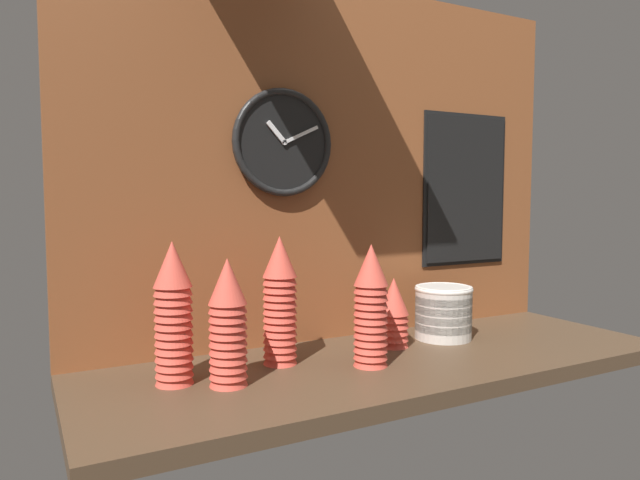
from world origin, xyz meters
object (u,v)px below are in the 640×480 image
(cup_stack_left, at_px, (228,322))
(menu_board, at_px, (465,190))
(cup_stack_far_left, at_px, (173,313))
(wall_clock, at_px, (283,143))
(cup_stack_center, at_px, (371,305))
(bowl_stack_right, at_px, (443,311))
(cup_stack_center_left, at_px, (280,300))
(cup_stack_center_right, at_px, (393,312))

(cup_stack_left, distance_m, menu_board, 1.01)
(cup_stack_far_left, bearing_deg, wall_clock, 27.25)
(wall_clock, bearing_deg, cup_stack_center, -67.71)
(bowl_stack_right, distance_m, menu_board, 0.45)
(cup_stack_center_left, xyz_separation_m, bowl_stack_right, (0.54, 0.01, -0.08))
(bowl_stack_right, distance_m, wall_clock, 0.69)
(cup_stack_center, bearing_deg, bowl_stack_right, 20.71)
(wall_clock, bearing_deg, cup_stack_far_left, -152.75)
(cup_stack_center_right, xyz_separation_m, bowl_stack_right, (0.19, 0.01, -0.01))
(cup_stack_center, bearing_deg, cup_stack_left, 176.23)
(cup_stack_center, height_order, cup_stack_far_left, cup_stack_far_left)
(cup_stack_left, height_order, cup_stack_center_left, cup_stack_center_left)
(cup_stack_center, relative_size, cup_stack_far_left, 0.94)
(cup_stack_center, distance_m, cup_stack_far_left, 0.48)
(cup_stack_left, xyz_separation_m, cup_stack_far_left, (-0.11, 0.07, 0.02))
(cup_stack_center_right, relative_size, wall_clock, 0.66)
(cup_stack_far_left, bearing_deg, bowl_stack_right, 2.68)
(wall_clock, bearing_deg, cup_stack_center_right, -29.51)
(cup_stack_center_left, xyz_separation_m, wall_clock, (0.08, 0.15, 0.41))
(cup_stack_left, height_order, menu_board, menu_board)
(bowl_stack_right, bearing_deg, menu_board, 35.34)
(cup_stack_center_left, bearing_deg, cup_stack_far_left, -173.64)
(cup_stack_left, xyz_separation_m, menu_board, (0.93, 0.26, 0.30))
(menu_board, bearing_deg, cup_stack_center_right, -158.24)
(cup_stack_center_right, relative_size, cup_stack_center_left, 0.60)
(cup_stack_left, height_order, bowl_stack_right, cup_stack_left)
(cup_stack_center_right, bearing_deg, menu_board, 21.76)
(cup_stack_center, xyz_separation_m, cup_stack_far_left, (-0.47, 0.09, 0.01))
(cup_stack_left, height_order, cup_stack_far_left, cup_stack_far_left)
(cup_stack_center_left, distance_m, wall_clock, 0.45)
(cup_stack_left, relative_size, cup_stack_center_left, 0.89)
(cup_stack_center_right, height_order, cup_stack_center_left, cup_stack_center_left)
(cup_stack_left, distance_m, cup_stack_center, 0.37)
(cup_stack_center_right, bearing_deg, cup_stack_far_left, -177.17)
(cup_stack_center, height_order, cup_stack_center_left, cup_stack_center_left)
(cup_stack_far_left, height_order, bowl_stack_right, cup_stack_far_left)
(cup_stack_left, distance_m, cup_stack_center_right, 0.53)
(cup_stack_far_left, distance_m, cup_stack_center_left, 0.28)
(cup_stack_far_left, height_order, menu_board, menu_board)
(wall_clock, distance_m, menu_board, 0.69)
(cup_stack_center_right, height_order, cup_stack_far_left, cup_stack_far_left)
(cup_stack_far_left, relative_size, wall_clock, 1.09)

